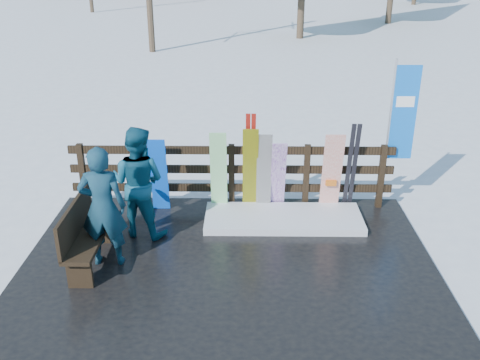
{
  "coord_description": "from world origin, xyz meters",
  "views": [
    {
      "loc": [
        0.25,
        -6.35,
        4.3
      ],
      "look_at": [
        0.16,
        1.0,
        1.1
      ],
      "focal_mm": 40.0,
      "sensor_mm": 36.0,
      "label": 1
    }
  ],
  "objects_px": {
    "snowboard_0": "(159,175)",
    "person_front": "(103,207)",
    "rental_flag": "(400,119)",
    "snowboard_2": "(250,170)",
    "bench": "(84,232)",
    "snowboard_3": "(278,176)",
    "person_back": "(138,182)",
    "snowboard_4": "(264,173)",
    "snowboard_5": "(332,173)",
    "snowboard_1": "(219,172)"
  },
  "relations": [
    {
      "from": "bench",
      "to": "snowboard_4",
      "type": "distance_m",
      "value": 3.12
    },
    {
      "from": "bench",
      "to": "snowboard_3",
      "type": "bearing_deg",
      "value": 30.91
    },
    {
      "from": "snowboard_3",
      "to": "snowboard_4",
      "type": "bearing_deg",
      "value": 180.0
    },
    {
      "from": "snowboard_2",
      "to": "rental_flag",
      "type": "height_order",
      "value": "rental_flag"
    },
    {
      "from": "snowboard_5",
      "to": "person_front",
      "type": "xyz_separation_m",
      "value": [
        -3.45,
        -1.67,
        0.17
      ]
    },
    {
      "from": "snowboard_4",
      "to": "snowboard_5",
      "type": "bearing_deg",
      "value": 0.0
    },
    {
      "from": "snowboard_4",
      "to": "snowboard_0",
      "type": "bearing_deg",
      "value": -180.0
    },
    {
      "from": "snowboard_2",
      "to": "person_back",
      "type": "xyz_separation_m",
      "value": [
        -1.74,
        -0.78,
        0.12
      ]
    },
    {
      "from": "snowboard_2",
      "to": "rental_flag",
      "type": "relative_size",
      "value": 0.61
    },
    {
      "from": "rental_flag",
      "to": "snowboard_5",
      "type": "bearing_deg",
      "value": -166.4
    },
    {
      "from": "snowboard_3",
      "to": "person_back",
      "type": "relative_size",
      "value": 0.77
    },
    {
      "from": "snowboard_2",
      "to": "person_front",
      "type": "xyz_separation_m",
      "value": [
        -2.07,
        -1.67,
        0.12
      ]
    },
    {
      "from": "bench",
      "to": "snowboard_2",
      "type": "distance_m",
      "value": 2.93
    },
    {
      "from": "person_back",
      "to": "snowboard_3",
      "type": "bearing_deg",
      "value": -143.63
    },
    {
      "from": "rental_flag",
      "to": "person_back",
      "type": "xyz_separation_m",
      "value": [
        -4.23,
        -1.05,
        -0.71
      ]
    },
    {
      "from": "bench",
      "to": "snowboard_3",
      "type": "height_order",
      "value": "snowboard_3"
    },
    {
      "from": "bench",
      "to": "person_back",
      "type": "distance_m",
      "value": 1.17
    },
    {
      "from": "snowboard_0",
      "to": "snowboard_3",
      "type": "xyz_separation_m",
      "value": [
        2.03,
        0.0,
        -0.01
      ]
    },
    {
      "from": "snowboard_1",
      "to": "bench",
      "type": "bearing_deg",
      "value": -137.13
    },
    {
      "from": "rental_flag",
      "to": "person_front",
      "type": "height_order",
      "value": "rental_flag"
    },
    {
      "from": "bench",
      "to": "person_front",
      "type": "distance_m",
      "value": 0.48
    },
    {
      "from": "snowboard_5",
      "to": "person_front",
      "type": "height_order",
      "value": "person_front"
    },
    {
      "from": "snowboard_2",
      "to": "snowboard_4",
      "type": "height_order",
      "value": "snowboard_2"
    },
    {
      "from": "bench",
      "to": "snowboard_4",
      "type": "bearing_deg",
      "value": 33.19
    },
    {
      "from": "snowboard_0",
      "to": "person_front",
      "type": "height_order",
      "value": "person_front"
    },
    {
      "from": "bench",
      "to": "snowboard_5",
      "type": "xyz_separation_m",
      "value": [
        3.74,
        1.7,
        0.21
      ]
    },
    {
      "from": "snowboard_5",
      "to": "person_back",
      "type": "xyz_separation_m",
      "value": [
        -3.12,
        -0.78,
        0.16
      ]
    },
    {
      "from": "bench",
      "to": "person_front",
      "type": "relative_size",
      "value": 0.84
    },
    {
      "from": "snowboard_5",
      "to": "snowboard_0",
      "type": "bearing_deg",
      "value": -180.0
    },
    {
      "from": "snowboard_3",
      "to": "person_back",
      "type": "distance_m",
      "value": 2.36
    },
    {
      "from": "snowboard_1",
      "to": "snowboard_3",
      "type": "height_order",
      "value": "snowboard_1"
    },
    {
      "from": "snowboard_3",
      "to": "person_front",
      "type": "relative_size",
      "value": 0.77
    },
    {
      "from": "bench",
      "to": "snowboard_3",
      "type": "relative_size",
      "value": 1.09
    },
    {
      "from": "snowboard_5",
      "to": "rental_flag",
      "type": "distance_m",
      "value": 1.44
    },
    {
      "from": "snowboard_0",
      "to": "rental_flag",
      "type": "distance_m",
      "value": 4.16
    },
    {
      "from": "person_back",
      "to": "person_front",
      "type": "bearing_deg",
      "value": 86.32
    },
    {
      "from": "rental_flag",
      "to": "snowboard_1",
      "type": "bearing_deg",
      "value": -174.9
    },
    {
      "from": "rental_flag",
      "to": "snowboard_2",
      "type": "bearing_deg",
      "value": -173.81
    },
    {
      "from": "snowboard_1",
      "to": "person_back",
      "type": "relative_size",
      "value": 0.83
    },
    {
      "from": "snowboard_0",
      "to": "snowboard_3",
      "type": "distance_m",
      "value": 2.03
    },
    {
      "from": "snowboard_0",
      "to": "rental_flag",
      "type": "relative_size",
      "value": 0.52
    },
    {
      "from": "snowboard_2",
      "to": "person_back",
      "type": "bearing_deg",
      "value": -155.78
    },
    {
      "from": "snowboard_0",
      "to": "snowboard_4",
      "type": "xyz_separation_m",
      "value": [
        1.79,
        0.0,
        0.05
      ]
    },
    {
      "from": "bench",
      "to": "rental_flag",
      "type": "height_order",
      "value": "rental_flag"
    },
    {
      "from": "bench",
      "to": "snowboard_3",
      "type": "xyz_separation_m",
      "value": [
        2.84,
        1.7,
        0.15
      ]
    },
    {
      "from": "snowboard_0",
      "to": "snowboard_1",
      "type": "bearing_deg",
      "value": -0.0
    },
    {
      "from": "snowboard_2",
      "to": "snowboard_3",
      "type": "height_order",
      "value": "snowboard_2"
    },
    {
      "from": "snowboard_2",
      "to": "person_back",
      "type": "distance_m",
      "value": 1.91
    },
    {
      "from": "snowboard_2",
      "to": "person_back",
      "type": "height_order",
      "value": "person_back"
    },
    {
      "from": "snowboard_4",
      "to": "rental_flag",
      "type": "height_order",
      "value": "rental_flag"
    }
  ]
}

